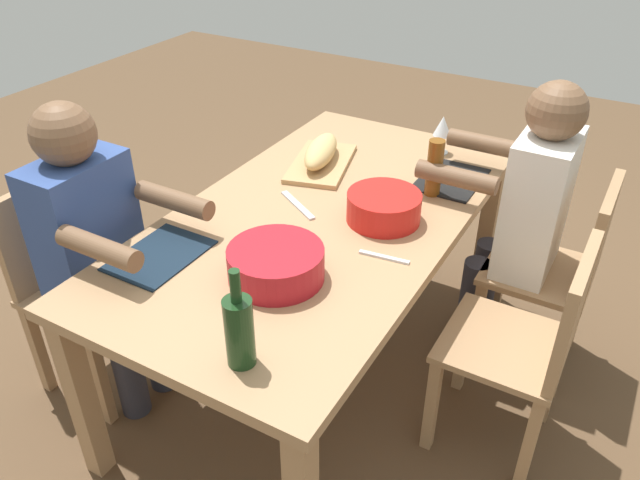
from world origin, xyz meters
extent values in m
plane|color=brown|center=(0.00, 0.00, 0.00)|extent=(8.00, 8.00, 0.00)
cube|color=#A87F56|center=(0.00, 0.00, 0.72)|extent=(1.79, 0.96, 0.04)
cube|color=#A87F56|center=(-0.83, -0.42, 0.35)|extent=(0.07, 0.07, 0.70)
cube|color=#A87F56|center=(0.83, -0.42, 0.35)|extent=(0.07, 0.07, 0.70)
cube|color=#A87F56|center=(-0.83, 0.42, 0.35)|extent=(0.07, 0.07, 0.70)
cube|color=#A87F56|center=(0.49, -0.72, 0.44)|extent=(0.40, 0.40, 0.03)
cube|color=#A87F56|center=(0.49, -0.90, 0.65)|extent=(0.38, 0.04, 0.40)
cube|color=#A87F56|center=(0.32, -0.55, 0.21)|extent=(0.04, 0.04, 0.42)
cube|color=#A87F56|center=(0.66, -0.55, 0.21)|extent=(0.04, 0.04, 0.42)
cube|color=#A87F56|center=(0.32, -0.89, 0.21)|extent=(0.04, 0.04, 0.42)
cube|color=#A87F56|center=(0.66, -0.89, 0.21)|extent=(0.04, 0.04, 0.42)
cylinder|color=#2D2D38|center=(0.41, -0.50, 0.23)|extent=(0.11, 0.11, 0.45)
cylinder|color=#2D2D38|center=(0.57, -0.50, 0.23)|extent=(0.11, 0.11, 0.45)
cube|color=#334C8C|center=(0.49, -0.66, 0.73)|extent=(0.34, 0.20, 0.55)
cylinder|color=brown|center=(0.32, -0.39, 0.85)|extent=(0.07, 0.30, 0.07)
cylinder|color=brown|center=(0.66, -0.39, 0.85)|extent=(0.07, 0.30, 0.07)
sphere|color=brown|center=(0.49, -0.66, 1.09)|extent=(0.21, 0.21, 0.21)
cube|color=#A87F56|center=(0.00, 0.72, 0.44)|extent=(0.40, 0.40, 0.03)
cube|color=#A87F56|center=(0.00, 0.90, 0.65)|extent=(0.38, 0.04, 0.40)
cube|color=#A87F56|center=(0.17, 0.55, 0.21)|extent=(0.04, 0.04, 0.42)
cube|color=#A87F56|center=(-0.17, 0.55, 0.21)|extent=(0.04, 0.04, 0.42)
cube|color=#A87F56|center=(0.17, 0.89, 0.21)|extent=(0.04, 0.04, 0.42)
cube|color=#A87F56|center=(-0.17, 0.89, 0.21)|extent=(0.04, 0.04, 0.42)
cube|color=#A87F56|center=(-0.49, 0.72, 0.44)|extent=(0.40, 0.40, 0.03)
cube|color=#A87F56|center=(-0.49, 0.90, 0.65)|extent=(0.38, 0.04, 0.40)
cube|color=#A87F56|center=(-0.32, 0.55, 0.21)|extent=(0.04, 0.04, 0.42)
cube|color=#A87F56|center=(-0.66, 0.55, 0.21)|extent=(0.04, 0.04, 0.42)
cube|color=#A87F56|center=(-0.32, 0.89, 0.21)|extent=(0.04, 0.04, 0.42)
cube|color=#A87F56|center=(-0.66, 0.89, 0.21)|extent=(0.04, 0.04, 0.42)
cylinder|color=#2D2D38|center=(-0.41, 0.50, 0.23)|extent=(0.11, 0.11, 0.45)
cylinder|color=#2D2D38|center=(-0.57, 0.50, 0.23)|extent=(0.11, 0.11, 0.45)
cube|color=white|center=(-0.49, 0.66, 0.73)|extent=(0.34, 0.20, 0.55)
cylinder|color=brown|center=(-0.32, 0.39, 0.85)|extent=(0.07, 0.30, 0.07)
cylinder|color=brown|center=(-0.66, 0.39, 0.85)|extent=(0.07, 0.30, 0.07)
sphere|color=brown|center=(-0.49, 0.66, 1.09)|extent=(0.21, 0.21, 0.21)
cylinder|color=#B21923|center=(0.40, 0.07, 0.79)|extent=(0.30, 0.30, 0.10)
cylinder|color=beige|center=(0.40, 0.07, 0.83)|extent=(0.26, 0.26, 0.04)
cylinder|color=red|center=(-0.08, 0.21, 0.79)|extent=(0.26, 0.26, 0.10)
cylinder|color=orange|center=(-0.08, 0.21, 0.83)|extent=(0.23, 0.23, 0.04)
cube|color=tan|center=(-0.35, -0.19, 0.75)|extent=(0.44, 0.32, 0.02)
ellipsoid|color=tan|center=(-0.35, -0.19, 0.81)|extent=(0.34, 0.19, 0.09)
cylinder|color=#193819|center=(0.76, 0.20, 0.84)|extent=(0.08, 0.08, 0.20)
cylinder|color=#193819|center=(0.76, 0.20, 0.98)|extent=(0.03, 0.03, 0.09)
cylinder|color=brown|center=(-0.35, 0.29, 0.85)|extent=(0.06, 0.06, 0.22)
cylinder|color=silver|center=(-0.71, 0.19, 0.74)|extent=(0.07, 0.07, 0.01)
cylinder|color=silver|center=(-0.71, 0.19, 0.78)|extent=(0.01, 0.01, 0.07)
cone|color=silver|center=(-0.71, 0.19, 0.86)|extent=(0.08, 0.08, 0.08)
cube|color=#142333|center=(0.49, -0.32, 0.74)|extent=(0.32, 0.23, 0.01)
cube|color=silver|center=(0.14, 0.32, 0.74)|extent=(0.03, 0.17, 0.01)
cube|color=black|center=(-0.49, 0.32, 0.74)|extent=(0.32, 0.23, 0.01)
cube|color=silver|center=(-0.01, -0.10, 0.74)|extent=(0.14, 0.21, 0.01)
camera|label=1|loc=(1.69, 0.96, 1.88)|focal=34.98mm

